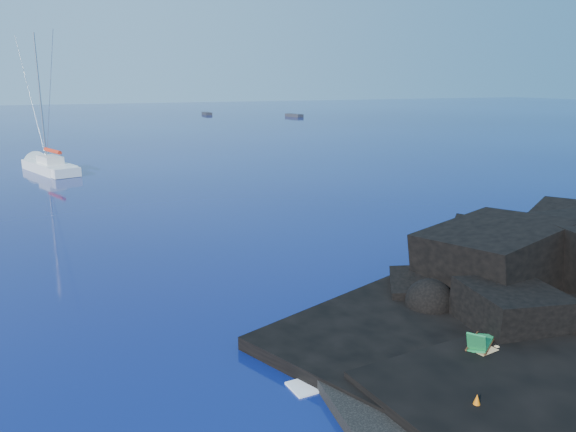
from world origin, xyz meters
name	(u,v)px	position (x,y,z in m)	size (l,w,h in m)	color
beach	(478,395)	(4.50, 0.50, 0.00)	(8.50, 6.00, 0.70)	black
surf_foam	(402,328)	(5.00, 5.00, 0.00)	(10.00, 8.00, 0.06)	white
sailboat	(50,172)	(-6.47, 47.08, 0.00)	(2.56, 12.21, 12.80)	white
deck_chair	(482,337)	(5.80, 1.95, 0.88)	(1.53, 0.67, 1.05)	#186F39
towel	(485,358)	(5.65, 1.56, 0.38)	(1.98, 0.94, 0.05)	white
sunbather	(486,353)	(5.65, 1.56, 0.54)	(1.88, 0.50, 0.27)	tan
marker_cone	(477,404)	(3.42, -0.61, 0.63)	(0.37, 0.37, 0.56)	#D5640B
distant_boat_a	(207,115)	(29.41, 125.67, 0.00)	(1.47, 4.73, 0.63)	#26262B
distant_boat_b	(294,117)	(46.10, 110.40, 0.00)	(1.59, 5.12, 0.68)	#2A2A30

